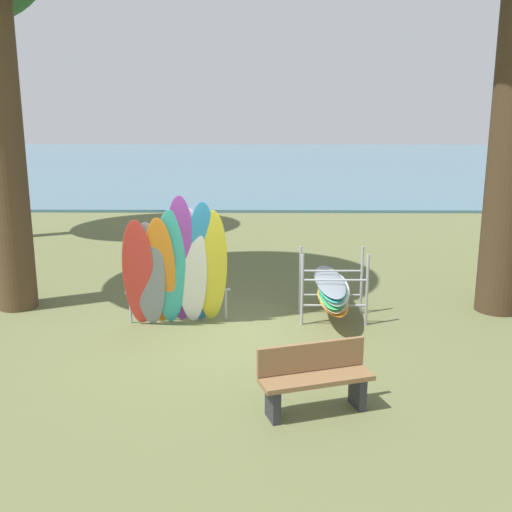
# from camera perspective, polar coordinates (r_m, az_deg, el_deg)

# --- Properties ---
(ground_plane) EXTENTS (80.00, 80.00, 0.00)m
(ground_plane) POSITION_cam_1_polar(r_m,az_deg,el_deg) (10.41, -3.99, -7.12)
(ground_plane) COLOR #60663D
(lake_water) EXTENTS (80.00, 36.00, 0.10)m
(lake_water) POSITION_cam_1_polar(r_m,az_deg,el_deg) (39.63, -0.54, 8.46)
(lake_water) COLOR #477084
(lake_water) RESTS_ON ground
(leaning_board_pile) EXTENTS (1.81, 0.90, 2.30)m
(leaning_board_pile) POSITION_cam_1_polar(r_m,az_deg,el_deg) (10.52, -7.29, -1.12)
(leaning_board_pile) COLOR red
(leaning_board_pile) RESTS_ON ground
(board_storage_rack) EXTENTS (1.15, 2.13, 1.25)m
(board_storage_rack) POSITION_cam_1_polar(r_m,az_deg,el_deg) (11.00, 6.99, -3.01)
(board_storage_rack) COLOR #9EA0A5
(board_storage_rack) RESTS_ON ground
(park_bench) EXTENTS (1.46, 0.82, 0.85)m
(park_bench) POSITION_cam_1_polar(r_m,az_deg,el_deg) (7.81, 5.38, -10.92)
(park_bench) COLOR #2D2D33
(park_bench) RESTS_ON ground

